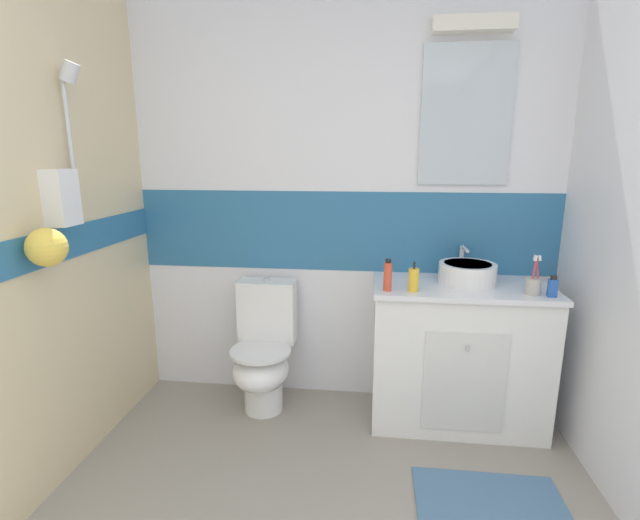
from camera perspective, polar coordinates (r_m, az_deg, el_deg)
wall_back_tiled at (r=2.87m, az=3.21°, el=6.90°), size 3.20×0.20×2.50m
vanity_cabinet at (r=2.84m, az=16.86°, el=-11.21°), size 1.00×0.52×0.85m
sink_basin at (r=2.72m, az=18.03°, el=-1.51°), size 0.32×0.36×0.19m
toilet at (r=2.90m, az=-7.09°, el=-11.36°), size 0.37×0.50×0.81m
toothbrush_cup at (r=2.64m, az=25.28°, el=-2.85°), size 0.08×0.08×0.21m
soap_dispenser at (r=2.49m, az=11.70°, el=-2.43°), size 0.06×0.06×0.17m
deodorant_spray_can at (r=2.47m, az=8.53°, el=-1.98°), size 0.04×0.04×0.18m
perfume_flask_small at (r=2.63m, az=27.24°, el=-3.01°), size 0.04×0.03×0.11m
bath_mat at (r=2.49m, az=20.69°, el=-26.84°), size 0.68×0.43×0.01m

